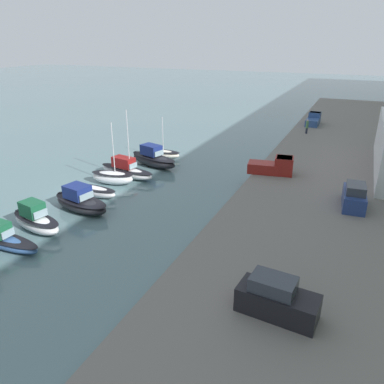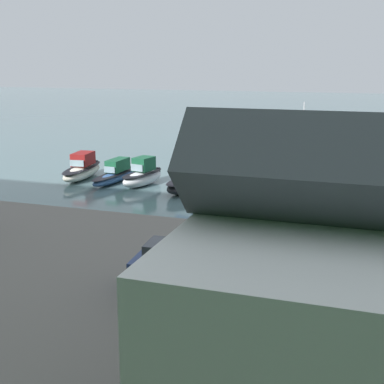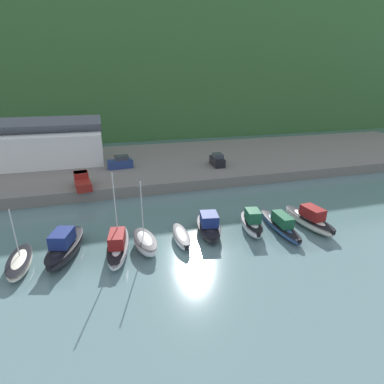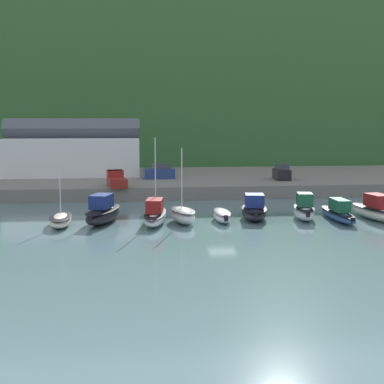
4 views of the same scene
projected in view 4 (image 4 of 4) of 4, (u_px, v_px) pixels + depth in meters
name	position (u px, v px, depth m)	size (l,w,h in m)	color
ground_plane	(222.00, 225.00, 48.73)	(320.00, 320.00, 0.00)	slate
hillside_backdrop	(161.00, 83.00, 129.48)	(240.00, 55.25, 37.58)	#386633
quay_promenade	(186.00, 181.00, 78.33)	(139.21, 28.93, 1.60)	slate
harbor_clubhouse	(73.00, 155.00, 78.02)	(19.46, 9.31, 8.30)	white
moored_boat_0	(61.00, 220.00, 48.12)	(2.12, 5.76, 5.55)	white
moored_boat_1	(103.00, 212.00, 49.48)	(4.20, 7.64, 2.73)	black
moored_boat_2	(155.00, 215.00, 49.17)	(3.07, 7.85, 7.93)	silver
moored_boat_3	(183.00, 215.00, 49.39)	(2.68, 5.18, 6.97)	silver
moored_boat_4	(222.00, 215.00, 50.30)	(1.64, 5.19, 1.08)	silver
moored_boat_5	(254.00, 210.00, 51.56)	(3.55, 6.74, 2.48)	black
moored_boat_6	(304.00, 210.00, 51.38)	(2.96, 5.87, 2.60)	white
moored_boat_7	(338.00, 213.00, 50.97)	(2.02, 8.29, 2.09)	#33568E
moored_boat_8	(375.00, 210.00, 51.31)	(2.92, 7.69, 2.50)	white
parked_car_1	(160.00, 172.00, 73.52)	(4.31, 2.09, 2.16)	navy
parked_car_2	(282.00, 173.00, 72.41)	(2.16, 4.34, 2.16)	black
pickup_truck_1	(116.00, 180.00, 64.77)	(2.63, 4.96, 1.90)	maroon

